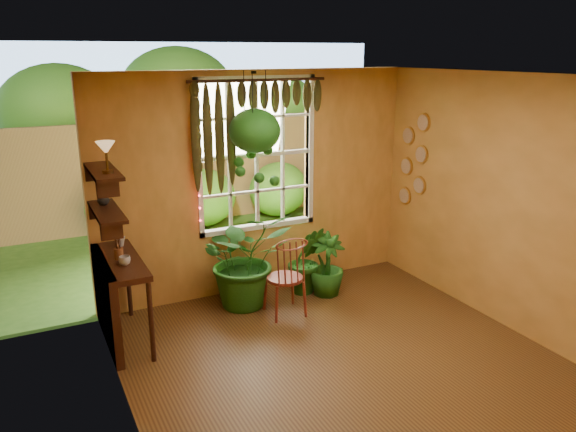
% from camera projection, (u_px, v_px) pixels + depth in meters
% --- Properties ---
extents(floor, '(4.50, 4.50, 0.00)m').
position_uv_depth(floor, '(355.00, 373.00, 5.26)').
color(floor, brown).
rests_on(floor, ground).
extents(ceiling, '(4.50, 4.50, 0.00)m').
position_uv_depth(ceiling, '(366.00, 77.00, 4.50)').
color(ceiling, silver).
rests_on(ceiling, wall_back).
extents(wall_back, '(4.00, 0.00, 4.00)m').
position_uv_depth(wall_back, '(258.00, 184.00, 6.81)').
color(wall_back, '#E3A34D').
rests_on(wall_back, floor).
extents(wall_left, '(0.00, 4.50, 4.50)m').
position_uv_depth(wall_left, '(126.00, 275.00, 4.03)').
color(wall_left, '#E3A34D').
rests_on(wall_left, floor).
extents(wall_right, '(0.00, 4.50, 4.50)m').
position_uv_depth(wall_right, '(525.00, 209.00, 5.73)').
color(wall_right, '#E3A34D').
rests_on(wall_right, floor).
extents(window, '(1.52, 0.10, 1.86)m').
position_uv_depth(window, '(256.00, 155.00, 6.74)').
color(window, white).
rests_on(window, wall_back).
extents(valance_vine, '(1.70, 0.12, 1.10)m').
position_uv_depth(valance_vine, '(253.00, 107.00, 6.44)').
color(valance_vine, '#391C0F').
rests_on(valance_vine, window).
extents(string_lights, '(0.03, 0.03, 1.54)m').
position_uv_depth(string_lights, '(198.00, 157.00, 6.33)').
color(string_lights, '#FF2633').
rests_on(string_lights, window).
extents(wall_plates, '(0.04, 0.32, 1.10)m').
position_uv_depth(wall_plates, '(413.00, 160.00, 7.20)').
color(wall_plates, beige).
rests_on(wall_plates, wall_right).
extents(counter_ledge, '(0.40, 1.20, 0.90)m').
position_uv_depth(counter_ledge, '(111.00, 293.00, 5.67)').
color(counter_ledge, '#391C0F').
rests_on(counter_ledge, floor).
extents(shelf_lower, '(0.25, 0.90, 0.04)m').
position_uv_depth(shelf_lower, '(107.00, 212.00, 5.45)').
color(shelf_lower, '#391C0F').
rests_on(shelf_lower, wall_left).
extents(shelf_upper, '(0.25, 0.90, 0.04)m').
position_uv_depth(shelf_upper, '(103.00, 171.00, 5.33)').
color(shelf_upper, '#391C0F').
rests_on(shelf_upper, wall_left).
extents(backyard, '(14.00, 10.00, 12.00)m').
position_uv_depth(backyard, '(175.00, 138.00, 10.91)').
color(backyard, '#295017').
rests_on(backyard, ground).
extents(windsor_chair, '(0.43, 0.46, 1.10)m').
position_uv_depth(windsor_chair, '(286.00, 288.00, 6.35)').
color(windsor_chair, maroon).
rests_on(windsor_chair, floor).
extents(potted_plant_left, '(1.07, 0.93, 1.16)m').
position_uv_depth(potted_plant_left, '(245.00, 258.00, 6.53)').
color(potted_plant_left, '#184913').
rests_on(potted_plant_left, floor).
extents(potted_plant_mid, '(0.57, 0.51, 0.86)m').
position_uv_depth(potted_plant_mid, '(307.00, 260.00, 6.90)').
color(potted_plant_mid, '#184913').
rests_on(potted_plant_mid, floor).
extents(potted_plant_right, '(0.44, 0.44, 0.77)m').
position_uv_depth(potted_plant_right, '(327.00, 265.00, 6.86)').
color(potted_plant_right, '#184913').
rests_on(potted_plant_right, floor).
extents(hanging_basket, '(0.58, 0.58, 1.29)m').
position_uv_depth(hanging_basket, '(255.00, 138.00, 6.24)').
color(hanging_basket, black).
rests_on(hanging_basket, ceiling).
extents(cup_a, '(0.11, 0.11, 0.09)m').
position_uv_depth(cup_a, '(125.00, 261.00, 5.44)').
color(cup_a, silver).
rests_on(cup_a, counter_ledge).
extents(cup_b, '(0.14, 0.14, 0.11)m').
position_uv_depth(cup_b, '(120.00, 242.00, 5.96)').
color(cup_b, beige).
rests_on(cup_b, counter_ledge).
extents(brush_jar, '(0.09, 0.09, 0.33)m').
position_uv_depth(brush_jar, '(118.00, 246.00, 5.58)').
color(brush_jar, brown).
rests_on(brush_jar, counter_ledge).
extents(shelf_vase, '(0.16, 0.16, 0.12)m').
position_uv_depth(shelf_vase, '(103.00, 199.00, 5.61)').
color(shelf_vase, '#B2AD99').
rests_on(shelf_vase, shelf_lower).
extents(tiffany_lamp, '(0.18, 0.18, 0.30)m').
position_uv_depth(tiffany_lamp, '(106.00, 150.00, 5.10)').
color(tiffany_lamp, '#563918').
rests_on(tiffany_lamp, shelf_upper).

